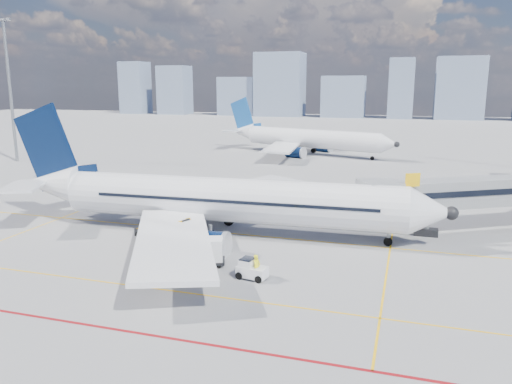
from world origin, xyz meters
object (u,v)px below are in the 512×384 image
(cargo_dolly, at_px, (199,251))
(baggage_tug, at_px, (251,269))
(second_aircraft, at_px, (305,138))
(ramp_worker, at_px, (257,267))
(belt_loader, at_px, (157,232))
(main_aircraft, at_px, (212,200))

(cargo_dolly, bearing_deg, baggage_tug, -36.27)
(second_aircraft, bearing_deg, cargo_dolly, -66.47)
(second_aircraft, bearing_deg, ramp_worker, -62.27)
(belt_loader, bearing_deg, main_aircraft, 58.59)
(second_aircraft, height_order, belt_loader, second_aircraft)
(main_aircraft, xyz_separation_m, ramp_worker, (7.59, -10.16, -2.28))
(main_aircraft, height_order, cargo_dolly, main_aircraft)
(baggage_tug, bearing_deg, ramp_worker, -0.14)
(cargo_dolly, xyz_separation_m, ramp_worker, (5.17, -1.47, -0.25))
(baggage_tug, bearing_deg, belt_loader, 159.21)
(main_aircraft, distance_m, baggage_tug, 12.58)
(main_aircraft, bearing_deg, belt_loader, -141.20)
(main_aircraft, distance_m, second_aircraft, 57.64)
(main_aircraft, xyz_separation_m, baggage_tug, (7.12, -10.07, -2.49))
(second_aircraft, xyz_separation_m, baggage_tug, (10.18, -67.63, -2.50))
(second_aircraft, distance_m, ramp_worker, 68.58)
(main_aircraft, bearing_deg, cargo_dolly, -76.92)
(cargo_dolly, bearing_deg, belt_loader, 121.70)
(main_aircraft, bearing_deg, second_aircraft, 90.51)
(second_aircraft, xyz_separation_m, ramp_worker, (10.66, -67.71, -2.28))
(second_aircraft, distance_m, baggage_tug, 68.44)
(main_aircraft, bearing_deg, ramp_worker, -55.75)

